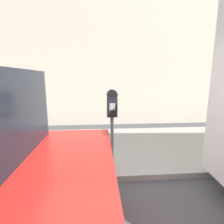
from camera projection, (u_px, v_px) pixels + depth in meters
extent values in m
plane|color=#47474C|center=(82.00, 222.00, 2.13)|extent=(60.00, 60.00, 0.00)
cube|color=#9E9B96|center=(90.00, 148.00, 4.27)|extent=(24.00, 2.80, 0.11)
cube|color=beige|center=(91.00, 35.00, 6.10)|extent=(24.00, 0.30, 6.45)
cylinder|color=slate|center=(112.00, 142.00, 3.19)|extent=(0.06, 0.06, 0.95)
cube|color=black|center=(112.00, 107.00, 3.06)|extent=(0.18, 0.15, 0.33)
cube|color=gray|center=(112.00, 107.00, 2.98)|extent=(0.10, 0.01, 0.12)
cylinder|color=black|center=(112.00, 95.00, 3.02)|extent=(0.19, 0.12, 0.19)
cylinder|color=black|center=(47.00, 179.00, 2.45)|extent=(0.67, 0.22, 0.67)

